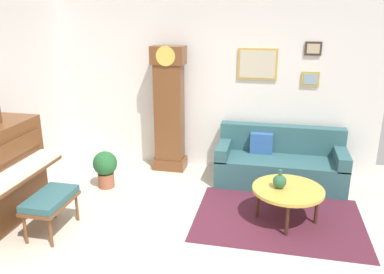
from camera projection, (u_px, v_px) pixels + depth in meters
name	position (u px, v px, depth m)	size (l,w,h in m)	color
ground_plane	(173.00, 245.00, 4.52)	(6.40, 6.00, 0.10)	beige
wall_back	(210.00, 84.00, 6.30)	(5.30, 0.13, 2.80)	silver
area_rug	(278.00, 219.00, 4.97)	(2.10, 1.50, 0.01)	#4C1E2D
piano_bench	(50.00, 201.00, 4.58)	(0.42, 0.70, 0.48)	brown
grandfather_clock	(169.00, 113.00, 6.29)	(0.52, 0.34, 2.03)	brown
couch	(280.00, 163.00, 5.97)	(1.90, 0.80, 0.84)	#2D565B
coffee_table	(288.00, 191.00, 4.83)	(0.88, 0.88, 0.45)	gold
green_jug	(280.00, 181.00, 4.80)	(0.17, 0.17, 0.24)	#234C33
potted_plant	(105.00, 167.00, 5.79)	(0.36, 0.36, 0.56)	#935138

